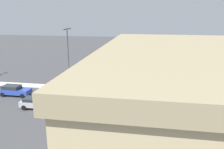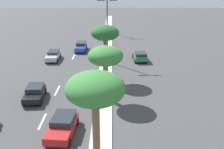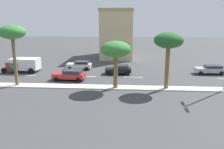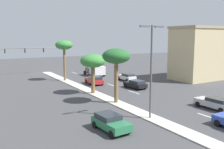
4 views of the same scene
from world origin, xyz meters
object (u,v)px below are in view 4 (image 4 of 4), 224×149
object	(u,v)px
commercial_building	(202,53)
sedan_black_left	(136,84)
sedan_white_inboard	(127,77)
sedan_red_rear	(94,80)
palm_tree_rear	(64,46)
sedan_green_near	(110,122)
traffic_signal_gantry	(7,57)
palm_tree_trailing	(93,62)
sedan_silver_center	(215,103)
palm_tree_right	(116,57)
box_truck	(95,70)
street_lamp_outboard	(151,64)

from	to	relation	value
commercial_building	sedan_black_left	size ratio (longest dim) A/B	2.93
sedan_white_inboard	sedan_red_rear	world-z (taller)	sedan_red_rear
palm_tree_rear	sedan_green_near	distance (m)	27.88
sedan_green_near	sedan_black_left	xyz separation A→B (m)	(-12.80, -13.85, -0.02)
traffic_signal_gantry	sedan_red_rear	xyz separation A→B (m)	(-11.85, 17.87, -3.43)
sedan_white_inboard	sedan_black_left	size ratio (longest dim) A/B	0.98
palm_tree_trailing	sedan_silver_center	xyz separation A→B (m)	(-8.73, 14.31, -4.04)
palm_tree_right	box_truck	xyz separation A→B (m)	(-7.85, -21.78, -4.58)
sedan_white_inboard	sedan_black_left	bearing A→B (deg)	67.21
street_lamp_outboard	sedan_black_left	xyz separation A→B (m)	(-7.67, -13.14, -4.89)
traffic_signal_gantry	palm_tree_trailing	distance (m)	25.88
palm_tree_right	sedan_silver_center	xyz separation A→B (m)	(-8.54, 8.05, -5.07)
sedan_red_rear	commercial_building	bearing A→B (deg)	165.18
palm_tree_rear	traffic_signal_gantry	bearing A→B (deg)	-53.68
palm_tree_right	street_lamp_outboard	size ratio (longest dim) A/B	0.73
traffic_signal_gantry	sedan_silver_center	world-z (taller)	traffic_signal_gantry
sedan_silver_center	palm_tree_right	bearing A→B (deg)	-43.29
sedan_red_rear	sedan_silver_center	distance (m)	21.58
sedan_green_near	sedan_silver_center	distance (m)	13.82
palm_tree_trailing	box_truck	world-z (taller)	palm_tree_trailing
palm_tree_right	sedan_black_left	distance (m)	10.99
palm_tree_rear	sedan_black_left	xyz separation A→B (m)	(-7.47, 12.88, -5.92)
sedan_black_left	box_truck	world-z (taller)	box_truck
palm_tree_right	box_truck	distance (m)	23.60
palm_tree_right	sedan_red_rear	xyz separation A→B (m)	(-3.31, -12.88, -5.04)
palm_tree_right	box_truck	bearing A→B (deg)	-109.81
sedan_red_rear	palm_tree_right	bearing A→B (deg)	75.60
street_lamp_outboard	sedan_white_inboard	world-z (taller)	street_lamp_outboard
palm_tree_rear	box_truck	distance (m)	9.88
sedan_green_near	sedan_black_left	distance (m)	18.86
traffic_signal_gantry	palm_tree_trailing	world-z (taller)	traffic_signal_gantry
palm_tree_trailing	street_lamp_outboard	distance (m)	13.23
street_lamp_outboard	sedan_black_left	bearing A→B (deg)	-120.27
commercial_building	sedan_red_rear	xyz separation A→B (m)	(21.09, -5.58, -4.44)
traffic_signal_gantry	sedan_white_inboard	bearing A→B (deg)	136.80
sedan_green_near	traffic_signal_gantry	bearing A→B (deg)	-85.14
palm_tree_right	sedan_green_near	size ratio (longest dim) A/B	1.67
sedan_red_rear	street_lamp_outboard	bearing A→B (deg)	80.12
palm_tree_trailing	commercial_building	bearing A→B (deg)	-177.57
street_lamp_outboard	sedan_green_near	xyz separation A→B (m)	(5.13, 0.72, -4.87)
sedan_white_inboard	sedan_black_left	xyz separation A→B (m)	(2.86, 6.80, -0.01)
traffic_signal_gantry	palm_tree_rear	bearing A→B (deg)	126.32
traffic_signal_gantry	palm_tree_rear	distance (m)	14.71
traffic_signal_gantry	sedan_white_inboard	xyz separation A→B (m)	(-18.92, 17.76, -3.46)
sedan_red_rear	palm_tree_trailing	bearing A→B (deg)	62.20
sedan_silver_center	palm_tree_rear	bearing A→B (deg)	-72.61
commercial_building	sedan_white_inboard	distance (m)	15.78
traffic_signal_gantry	street_lamp_outboard	xyz separation A→B (m)	(-8.40, 37.70, 1.42)
traffic_signal_gantry	street_lamp_outboard	world-z (taller)	street_lamp_outboard
palm_tree_rear	sedan_black_left	bearing A→B (deg)	120.13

